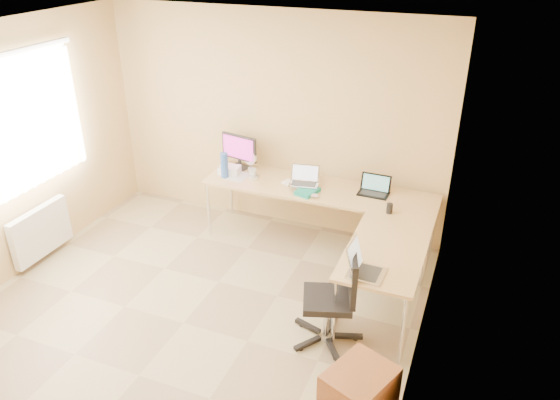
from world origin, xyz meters
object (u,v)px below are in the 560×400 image
at_px(laptop_black, 374,186).
at_px(laptop_return, 368,262).
at_px(desk_main, 318,216).
at_px(water_bottle, 224,165).
at_px(laptop_center, 304,176).
at_px(office_chair, 328,294).
at_px(mug, 253,173).
at_px(monitor, 239,151).
at_px(desk_return, 383,282).
at_px(desk_fan, 251,160).
at_px(keyboard, 299,186).

xyz_separation_m(laptop_black, laptop_return, (0.29, -1.53, 0.01)).
height_order(desk_main, water_bottle, water_bottle).
bearing_deg(water_bottle, desk_main, 6.29).
xyz_separation_m(laptop_center, office_chair, (0.75, -1.49, -0.38)).
xyz_separation_m(laptop_center, mug, (-0.67, 0.08, -0.10)).
height_order(desk_main, monitor, monitor).
height_order(desk_return, water_bottle, water_bottle).
xyz_separation_m(desk_return, mug, (-1.81, 1.02, 0.41)).
bearing_deg(desk_fan, office_chair, -35.21).
height_order(desk_return, mug, mug).
height_order(laptop_center, laptop_black, laptop_center).
xyz_separation_m(desk_return, monitor, (-2.06, 1.20, 0.58)).
bearing_deg(desk_main, laptop_center, -159.33).
distance_m(water_bottle, laptop_return, 2.43).
relative_size(desk_fan, laptop_return, 0.68).
distance_m(laptop_black, office_chair, 1.66).
height_order(desk_return, keyboard, keyboard).
distance_m(water_bottle, office_chair, 2.27).
xyz_separation_m(mug, office_chair, (1.42, -1.57, -0.28)).
bearing_deg(office_chair, desk_return, 36.88).
height_order(laptop_black, desk_fan, desk_fan).
xyz_separation_m(desk_main, desk_return, (0.98, -1.00, 0.00)).
bearing_deg(desk_return, monitor, 149.80).
height_order(desk_main, desk_fan, desk_fan).
height_order(desk_main, laptop_center, laptop_center).
bearing_deg(mug, monitor, 144.48).
height_order(desk_main, office_chair, office_chair).
distance_m(desk_return, mug, 2.11).
relative_size(desk_main, laptop_black, 7.94).
bearing_deg(desk_main, mug, 178.74).
xyz_separation_m(laptop_return, office_chair, (-0.31, -0.09, -0.35)).
bearing_deg(desk_fan, laptop_return, -28.42).
bearing_deg(office_chair, keyboard, 100.18).
distance_m(laptop_center, office_chair, 1.71).
bearing_deg(keyboard, desk_fan, -179.67).
xyz_separation_m(desk_return, laptop_return, (-0.07, -0.46, 0.49)).
height_order(mug, water_bottle, water_bottle).
relative_size(desk_return, mug, 13.04).
bearing_deg(desk_fan, monitor, -166.25).
height_order(desk_return, monitor, monitor).
relative_size(monitor, water_bottle, 1.62).
bearing_deg(desk_main, desk_fan, 167.87).
xyz_separation_m(desk_main, keyboard, (-0.22, -0.05, 0.38)).
xyz_separation_m(desk_main, laptop_center, (-0.16, -0.06, 0.51)).
xyz_separation_m(monitor, laptop_black, (1.69, -0.13, -0.11)).
height_order(laptop_center, water_bottle, water_bottle).
height_order(laptop_center, mug, laptop_center).
height_order(laptop_black, laptop_return, laptop_return).
bearing_deg(laptop_center, monitor, 154.72).
bearing_deg(monitor, laptop_black, 8.11).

